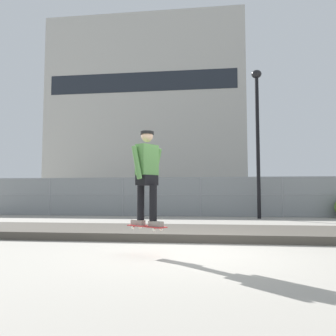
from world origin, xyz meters
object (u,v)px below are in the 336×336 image
skater (147,171)px  parked_car_near (145,198)px  skateboard (147,226)px  parked_car_mid (241,198)px  street_lamp (257,125)px

skater → parked_car_near: size_ratio=0.37×
skateboard → parked_car_mid: bearing=77.9°
parked_car_near → skateboard: bearing=-78.8°
skateboard → parked_car_mid: size_ratio=0.17×
parked_car_mid → parked_car_near: bearing=-177.0°
skateboard → street_lamp: 10.26m
skateboard → street_lamp: street_lamp is taller
skateboard → parked_car_near: (-2.48, 12.47, 0.34)m
skateboard → parked_car_mid: (2.74, 12.74, 0.34)m
parked_car_mid → skateboard: bearing=-102.1°
skateboard → street_lamp: bearing=70.8°
skater → parked_car_mid: (2.74, 12.74, -0.62)m
skater → parked_car_mid: bearing=77.9°
skateboard → street_lamp: (3.17, 9.08, 3.58)m
street_lamp → parked_car_near: 7.34m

